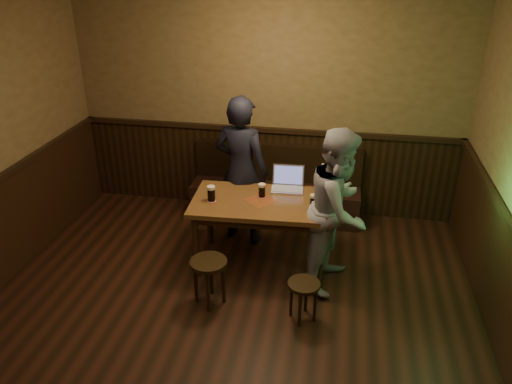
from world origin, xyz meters
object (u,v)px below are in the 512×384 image
object	(u,v)px
pint_right	(313,201)
person_suit	(241,171)
bench	(276,194)
pint_mid	(262,190)
pub_table	(261,209)
stool_left	(209,269)
pint_left	(211,193)
laptop	(288,183)
stool_right	(304,290)
person_grey	(339,210)

from	to	relation	value
pint_right	person_suit	world-z (taller)	person_suit
bench	pint_mid	distance (m)	1.21
pub_table	stool_left	xyz separation A→B (m)	(-0.39, -0.79, -0.30)
pint_left	laptop	size ratio (longest dim) A/B	0.48
pint_mid	pint_right	size ratio (longest dim) A/B	1.09
stool_left	stool_right	xyz separation A→B (m)	(0.95, -0.08, -0.06)
stool_right	laptop	xyz separation A→B (m)	(-0.32, 1.23, 0.53)
person_grey	pint_mid	bearing A→B (deg)	89.26
pub_table	person_suit	xyz separation A→B (m)	(-0.32, 0.50, 0.21)
stool_right	person_suit	bearing A→B (deg)	122.69
stool_right	pint_mid	bearing A→B (deg)	120.61
pint_left	pint_mid	distance (m)	0.55
bench	pub_table	world-z (taller)	bench
pint_mid	laptop	xyz separation A→B (m)	(0.25, 0.27, -0.01)
bench	person_suit	world-z (taller)	person_suit
person_suit	person_grey	xyz separation A→B (m)	(1.15, -0.68, -0.04)
pint_right	person_suit	size ratio (longest dim) A/B	0.08
bench	stool_right	size ratio (longest dim) A/B	5.24
person_suit	pint_right	bearing A→B (deg)	162.17
pub_table	person_grey	world-z (taller)	person_grey
person_suit	stool_right	bearing A→B (deg)	136.86
stool_left	pint_left	world-z (taller)	pint_left
stool_left	person_grey	bearing A→B (deg)	26.55
bench	pub_table	size ratio (longest dim) A/B	1.44
bench	stool_left	xyz separation A→B (m)	(-0.39, -1.94, 0.09)
bench	pint_right	xyz separation A→B (m)	(0.56, -1.21, 0.56)
pub_table	stool_right	xyz separation A→B (m)	(0.56, -0.88, -0.36)
bench	pint_left	distance (m)	1.48
stool_left	stool_right	size ratio (longest dim) A/B	1.19
stool_right	pint_left	distance (m)	1.44
bench	pint_left	size ratio (longest dim) A/B	12.49
pub_table	pint_right	xyz separation A→B (m)	(0.56, -0.05, 0.18)
stool_left	laptop	distance (m)	1.39
pub_table	pint_right	distance (m)	0.59
laptop	pint_mid	bearing A→B (deg)	-135.39
bench	person_suit	size ratio (longest dim) A/B	1.21
person_suit	pub_table	bearing A→B (deg)	136.81
pint_right	stool_right	bearing A→B (deg)	-90.04
stool_right	person_suit	xyz separation A→B (m)	(-0.88, 1.38, 0.57)
pub_table	bench	bearing A→B (deg)	87.27
stool_left	laptop	size ratio (longest dim) A/B	1.36
pint_mid	bench	bearing A→B (deg)	89.67
pint_right	laptop	bearing A→B (deg)	127.84
person_suit	bench	bearing A→B (deg)	-101.88
pub_table	pint_left	bearing A→B (deg)	-171.48
stool_left	person_suit	xyz separation A→B (m)	(0.07, 1.29, 0.51)
stool_left	person_grey	distance (m)	1.44
pub_table	pint_left	xyz separation A→B (m)	(-0.52, -0.10, 0.19)
stool_right	pint_left	size ratio (longest dim) A/B	2.38
bench	pub_table	bearing A→B (deg)	-90.00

